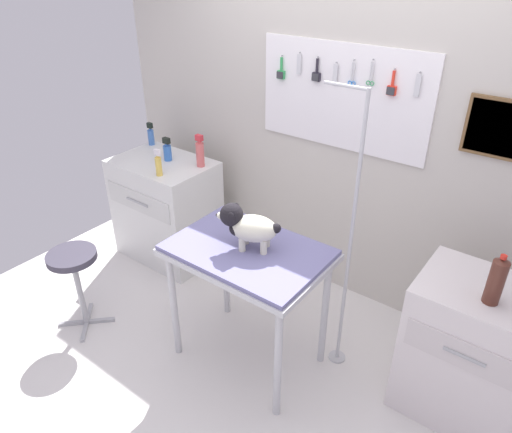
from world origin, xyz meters
TOP-DOWN VIEW (x-y plane):
  - ground at (0.00, 0.00)m, footprint 4.40×4.00m
  - rear_wall_panel at (0.00, 1.28)m, footprint 4.00×0.11m
  - grooming_table at (-0.01, 0.23)m, footprint 0.92×0.63m
  - grooming_arm at (0.46, 0.56)m, footprint 0.30×0.11m
  - dog at (-0.01, 0.23)m, footprint 0.36×0.26m
  - counter_left at (-1.31, 0.77)m, footprint 0.80×0.58m
  - cabinet_right at (1.21, 0.66)m, footprint 0.68×0.54m
  - stool at (-1.13, -0.23)m, footprint 0.33×0.33m
  - shampoo_bottle at (-1.28, 0.83)m, footprint 0.06×0.06m
  - detangler_spray at (-1.13, 0.59)m, footprint 0.05×0.05m
  - conditioner_bottle at (-1.65, 0.98)m, footprint 0.05×0.05m
  - spray_bottle_short at (-1.00, 0.90)m, footprint 0.06×0.06m
  - soda_bottle at (1.23, 0.57)m, footprint 0.08×0.08m

SIDE VIEW (x-z plane):
  - ground at x=0.00m, z-range -0.04..0.00m
  - cabinet_right at x=1.21m, z-range 0.00..0.86m
  - counter_left at x=-1.31m, z-range 0.00..0.87m
  - stool at x=-1.13m, z-range 0.19..0.80m
  - grooming_table at x=-0.01m, z-range 0.33..1.19m
  - grooming_arm at x=0.46m, z-range -0.06..1.73m
  - shampoo_bottle at x=-1.28m, z-range 0.86..1.05m
  - conditioner_bottle at x=-1.65m, z-range 0.86..1.05m
  - detangler_spray at x=-1.13m, z-range 0.86..1.06m
  - spray_bottle_short at x=-1.00m, z-range 0.86..1.11m
  - soda_bottle at x=1.23m, z-range 0.85..1.12m
  - dog at x=-0.01m, z-range 0.87..1.14m
  - rear_wall_panel at x=0.00m, z-range 0.01..2.31m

